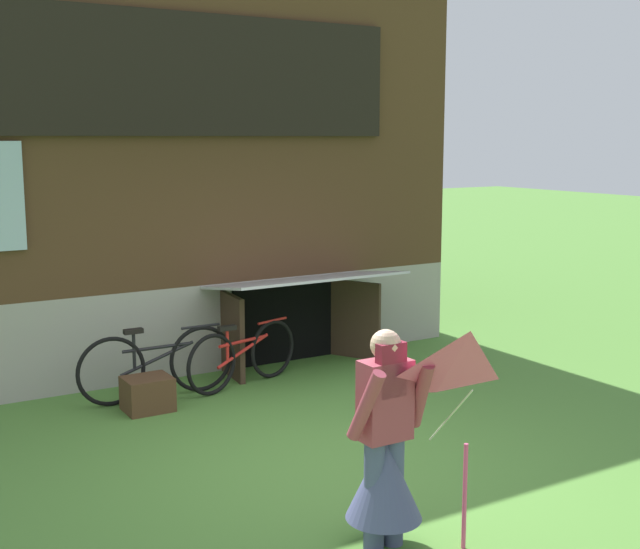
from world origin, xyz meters
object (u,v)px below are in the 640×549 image
object	(u,v)px
person	(385,458)
bicycle_black	(157,363)
wooden_crate	(148,394)
bicycle_red	(243,355)
kite	(469,385)

from	to	relation	value
person	bicycle_black	world-z (taller)	person
person	wooden_crate	bearing A→B (deg)	114.99
bicycle_red	bicycle_black	distance (m)	0.98
person	kite	distance (m)	0.80
bicycle_red	wooden_crate	distance (m)	1.25
kite	bicycle_black	bearing A→B (deg)	95.94
wooden_crate	person	bearing A→B (deg)	-84.09
bicycle_black	person	bearing A→B (deg)	-87.29
person	kite	world-z (taller)	person
kite	wooden_crate	bearing A→B (deg)	99.64
person	bicycle_red	xyz separation A→B (m)	(0.83, 3.87, -0.28)
bicycle_black	kite	bearing A→B (deg)	-83.40
bicycle_black	wooden_crate	distance (m)	0.45
bicycle_red	wooden_crate	size ratio (longest dim) A/B	3.28
person	wooden_crate	world-z (taller)	person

